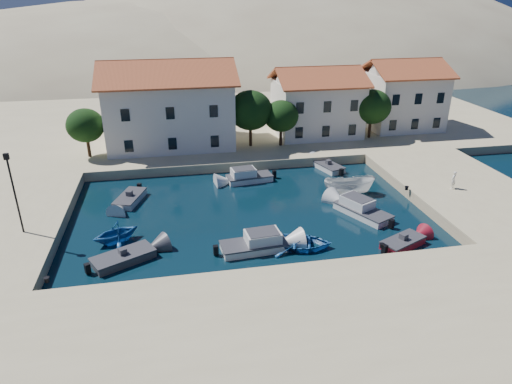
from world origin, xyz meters
The scene contains 23 objects.
ground centered at (0.00, 0.00, 0.00)m, with size 400.00×400.00×0.00m, color black.
quay_south centered at (0.00, -6.00, 0.50)m, with size 52.00×12.00×1.00m, color tan.
quay_east centered at (20.50, 10.00, 0.50)m, with size 11.00×20.00×1.00m, color tan.
quay_west centered at (-19.00, 10.00, 0.50)m, with size 8.00×20.00×1.00m, color tan.
quay_north centered at (2.00, 38.00, 0.50)m, with size 80.00×36.00×1.00m, color tan.
hills centered at (20.64, 123.62, -23.40)m, with size 254.00×176.00×99.00m.
building_left centered at (-6.00, 28.00, 5.94)m, with size 14.70×9.45×9.70m.
building_mid centered at (12.00, 29.00, 5.22)m, with size 10.50×8.40×8.30m.
building_right centered at (24.00, 30.00, 5.47)m, with size 9.45×8.40×8.80m.
trees centered at (4.51, 25.46, 4.84)m, with size 37.30×5.30×6.45m.
lamppost centered at (-17.50, 8.00, 4.75)m, with size 0.35×0.25×6.22m.
bollards centered at (2.80, 3.87, 1.15)m, with size 29.36×9.56×0.30m.
motorboat_grey_sw centered at (-10.01, 4.00, 0.29)m, with size 4.73×3.70×1.25m.
cabin_cruiser_south centered at (-0.63, 3.82, 0.48)m, with size 5.04×2.49×1.60m.
rowboat_south centered at (2.72, 3.60, 0.00)m, with size 3.52×4.92×1.02m, color #1C579C.
motorboat_red_se centered at (10.45, 2.26, 0.30)m, with size 3.90×2.95×1.25m.
cabin_cruiser_east centered at (9.56, 7.73, 0.48)m, with size 4.10×5.51×1.60m.
boat_east centered at (10.09, 12.30, 0.00)m, with size 1.81×4.81×1.86m, color silver.
motorboat_white_ne centered at (10.29, 18.83, 0.29)m, with size 2.91×4.21×1.25m.
rowboat_west centered at (-10.76, 7.02, 0.00)m, with size 3.01×3.49×1.84m, color #1C579C.
motorboat_white_west centered at (-10.18, 14.30, 0.29)m, with size 2.99×4.40×1.25m.
cabin_cruiser_north centered at (1.38, 17.14, 0.48)m, with size 4.76×2.48×1.60m.
pedestrian centered at (18.96, 9.52, 1.82)m, with size 0.60×0.39×1.65m, color white.
Camera 1 is at (-5.95, -24.92, 17.56)m, focal length 32.00 mm.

